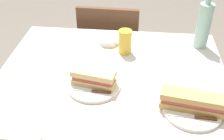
# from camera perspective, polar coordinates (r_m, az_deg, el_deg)

# --- Properties ---
(dining_table) EXTENTS (1.05, 0.85, 0.75)m
(dining_table) POSITION_cam_1_polar(r_m,az_deg,el_deg) (1.39, -0.00, -4.69)
(dining_table) COLOR beige
(dining_table) RESTS_ON ground
(chair_near) EXTENTS (0.41, 0.41, 0.84)m
(chair_near) POSITION_cam_1_polar(r_m,az_deg,el_deg) (1.99, -0.39, 3.66)
(chair_near) COLOR brown
(chair_near) RESTS_ON ground
(plate_near) EXTENTS (0.23, 0.23, 0.01)m
(plate_near) POSITION_cam_1_polar(r_m,az_deg,el_deg) (1.24, -3.63, -3.05)
(plate_near) COLOR silver
(plate_near) RESTS_ON dining_table
(baguette_sandwich_near) EXTENTS (0.20, 0.10, 0.07)m
(baguette_sandwich_near) POSITION_cam_1_polar(r_m,az_deg,el_deg) (1.21, -3.70, -1.51)
(baguette_sandwich_near) COLOR #DBB77A
(baguette_sandwich_near) RESTS_ON plate_near
(knife_near) EXTENTS (0.18, 0.02, 0.01)m
(knife_near) POSITION_cam_1_polar(r_m,az_deg,el_deg) (1.19, -3.97, -4.18)
(knife_near) COLOR silver
(knife_near) RESTS_ON plate_near
(plate_far) EXTENTS (0.23, 0.23, 0.01)m
(plate_far) POSITION_cam_1_polar(r_m,az_deg,el_deg) (1.16, 15.63, -7.58)
(plate_far) COLOR silver
(plate_far) RESTS_ON dining_table
(baguette_sandwich_far) EXTENTS (0.26, 0.11, 0.07)m
(baguette_sandwich_far) POSITION_cam_1_polar(r_m,az_deg,el_deg) (1.14, 15.96, -6.04)
(baguette_sandwich_far) COLOR tan
(baguette_sandwich_far) RESTS_ON plate_far
(knife_far) EXTENTS (0.18, 0.02, 0.01)m
(knife_far) POSITION_cam_1_polar(r_m,az_deg,el_deg) (1.12, 16.17, -8.99)
(knife_far) COLOR silver
(knife_far) RESTS_ON plate_far
(water_bottle) EXTENTS (0.07, 0.07, 0.31)m
(water_bottle) POSITION_cam_1_polar(r_m,az_deg,el_deg) (1.54, 17.78, 8.59)
(water_bottle) COLOR #99C6B7
(water_bottle) RESTS_ON dining_table
(beer_glass) EXTENTS (0.07, 0.07, 0.12)m
(beer_glass) POSITION_cam_1_polar(r_m,az_deg,el_deg) (1.44, 2.61, 5.65)
(beer_glass) COLOR gold
(beer_glass) RESTS_ON dining_table
(olive_bowl) EXTENTS (0.10, 0.10, 0.03)m
(olive_bowl) POSITION_cam_1_polar(r_m,az_deg,el_deg) (1.54, -0.70, 5.77)
(olive_bowl) COLOR silver
(olive_bowl) RESTS_ON dining_table
(paper_napkin) EXTENTS (0.15, 0.15, 0.00)m
(paper_napkin) POSITION_cam_1_polar(r_m,az_deg,el_deg) (1.60, -9.53, 5.90)
(paper_napkin) COLOR white
(paper_napkin) RESTS_ON dining_table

